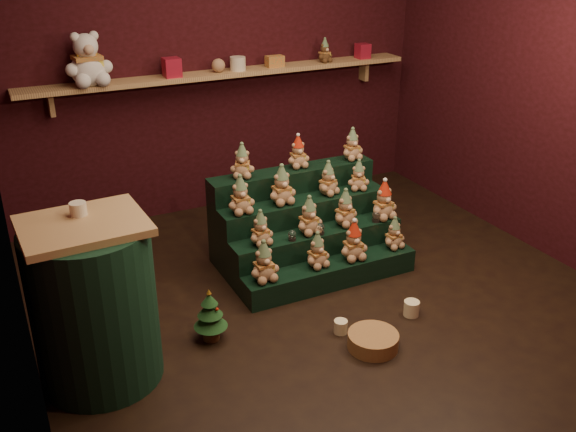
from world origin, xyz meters
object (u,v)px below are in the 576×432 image
mug_left (341,327)px  mug_right (411,308)px  brown_bear (325,51)px  snow_globe_a (292,235)px  white_bear (86,52)px  riser_tier_front (331,274)px  wicker_basket (373,341)px  mini_christmas_tree (210,315)px  snow_globe_c (376,216)px  side_table (94,303)px  snow_globe_b (320,229)px

mug_left → mug_right: (0.55, -0.03, 0.01)m
mug_right → brown_bear: (0.55, 2.30, 1.37)m
snow_globe_a → mug_left: bearing=-90.5°
white_bear → mug_left: bearing=-69.5°
mug_right → mug_left: bearing=176.4°
riser_tier_front → wicker_basket: size_ratio=4.22×
riser_tier_front → mug_left: 0.64m
snow_globe_a → mug_right: bearing=-54.9°
brown_bear → mini_christmas_tree: bearing=-146.4°
snow_globe_c → wicker_basket: size_ratio=0.27×
snow_globe_c → white_bear: bearing=140.0°
mug_left → wicker_basket: 0.26m
snow_globe_a → side_table: (-1.53, -0.49, 0.11)m
snow_globe_b → snow_globe_c: snow_globe_b is taller
white_bear → side_table: bearing=-107.3°
snow_globe_a → side_table: 1.61m
snow_globe_c → brown_bear: brown_bear is taller
snow_globe_c → mini_christmas_tree: snow_globe_c is taller
riser_tier_front → snow_globe_b: bearing=94.3°
snow_globe_b → mug_left: snow_globe_b is taller
snow_globe_a → brown_bear: brown_bear is taller
mug_right → white_bear: white_bear is taller
mug_right → wicker_basket: bearing=-155.8°
riser_tier_front → white_bear: (-1.32, 1.68, 1.50)m
snow_globe_b → mini_christmas_tree: size_ratio=0.24×
snow_globe_b → snow_globe_c: bearing=0.0°
snow_globe_a → white_bear: white_bear is taller
riser_tier_front → snow_globe_a: bearing=147.2°
snow_globe_b → riser_tier_front: bearing=-85.7°
white_bear → brown_bear: white_bear is taller
mini_christmas_tree → wicker_basket: 1.07m
snow_globe_b → side_table: size_ratio=0.09×
snow_globe_c → mini_christmas_tree: (-1.56, -0.43, -0.22)m
snow_globe_c → mug_right: (-0.20, -0.78, -0.35)m
riser_tier_front → side_table: bearing=-169.5°
riser_tier_front → snow_globe_c: snow_globe_c is taller
mini_christmas_tree → mug_left: size_ratio=4.12×
wicker_basket → mini_christmas_tree: bearing=148.6°
snow_globe_c → white_bear: white_bear is taller
snow_globe_c → mug_right: snow_globe_c is taller
snow_globe_b → mug_right: bearing=-68.2°
snow_globe_a → white_bear: (-1.07, 1.52, 1.18)m
side_table → white_bear: bearing=74.6°
snow_globe_b → mug_right: snow_globe_b is taller
mug_right → white_bear: 3.21m
snow_globe_c → mini_christmas_tree: size_ratio=0.24×
riser_tier_front → snow_globe_b: (-0.01, 0.16, 0.32)m
mini_christmas_tree → mug_right: mini_christmas_tree is taller
riser_tier_front → white_bear: 2.61m
wicker_basket → brown_bear: brown_bear is taller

